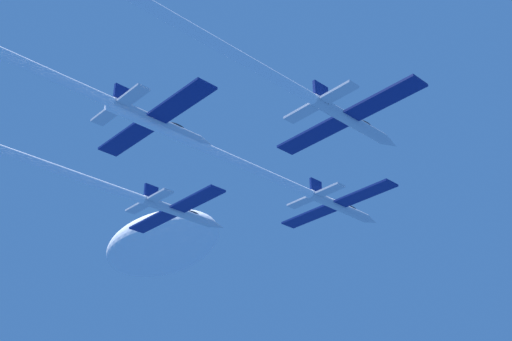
% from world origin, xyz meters
% --- Properties ---
extents(jet_lead, '(15.01, 35.83, 2.49)m').
position_xyz_m(jet_lead, '(-0.26, -8.99, 0.36)').
color(jet_lead, silver).
extents(jet_left_wing, '(15.01, 35.52, 2.49)m').
position_xyz_m(jet_left_wing, '(-12.77, -21.41, 0.00)').
color(jet_left_wing, silver).
extents(jet_right_wing, '(15.01, 39.32, 2.49)m').
position_xyz_m(jet_right_wing, '(11.81, -23.07, 0.42)').
color(jet_right_wing, silver).
extents(jet_slot, '(15.01, 34.85, 2.49)m').
position_xyz_m(jet_slot, '(-0.14, -32.83, 0.70)').
color(jet_slot, silver).
extents(cloud_wispy, '(27.16, 14.94, 9.51)m').
position_xyz_m(cloud_wispy, '(-50.06, 9.99, 13.23)').
color(cloud_wispy, white).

